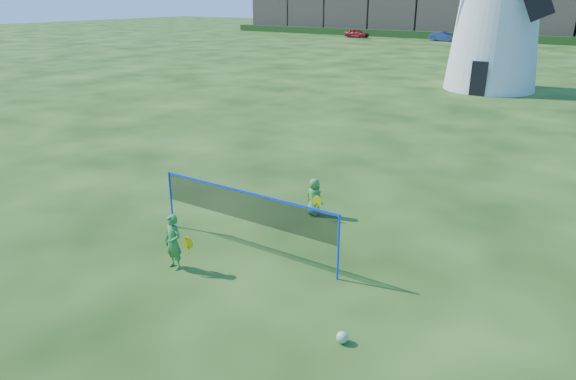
% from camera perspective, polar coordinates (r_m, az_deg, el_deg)
% --- Properties ---
extents(ground, '(220.00, 220.00, 0.00)m').
position_cam_1_polar(ground, '(12.59, -2.03, -6.89)').
color(ground, black).
rests_on(ground, ground).
extents(badminton_net, '(5.05, 0.05, 1.55)m').
position_cam_1_polar(badminton_net, '(12.25, -4.71, -1.89)').
color(badminton_net, blue).
rests_on(badminton_net, ground).
extents(player_girl, '(0.67, 0.37, 1.30)m').
position_cam_1_polar(player_girl, '(11.90, -12.54, -5.64)').
color(player_girl, '#358538').
rests_on(player_girl, ground).
extents(player_boy, '(0.64, 0.44, 1.08)m').
position_cam_1_polar(player_boy, '(14.47, 2.92, -0.77)').
color(player_boy, '#468C43').
rests_on(player_boy, ground).
extents(play_ball, '(0.22, 0.22, 0.22)m').
position_cam_1_polar(play_ball, '(9.63, 6.02, -15.87)').
color(play_ball, green).
rests_on(play_ball, ground).
extents(terraced_houses, '(58.65, 8.40, 8.26)m').
position_cam_1_polar(terraced_houses, '(86.12, 14.59, 18.85)').
color(terraced_houses, gray).
rests_on(terraced_houses, ground).
extents(hedge, '(62.00, 0.80, 1.00)m').
position_cam_1_polar(hedge, '(80.47, 13.23, 16.38)').
color(hedge, '#193814').
rests_on(hedge, ground).
extents(car_left, '(3.68, 1.60, 1.24)m').
position_cam_1_polar(car_left, '(79.83, 7.60, 16.78)').
color(car_left, maroon).
rests_on(car_left, ground).
extents(car_right, '(3.79, 1.67, 1.21)m').
position_cam_1_polar(car_right, '(75.93, 16.74, 15.92)').
color(car_right, navy).
rests_on(car_right, ground).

